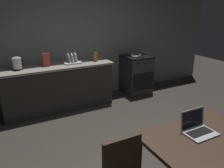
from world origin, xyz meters
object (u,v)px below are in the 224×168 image
bottle (95,56)px  cereal_box (46,60)px  electric_kettle (17,64)px  laptop (198,129)px  dish_rack (72,61)px  stove_oven (136,74)px  dining_table (204,144)px  frying_pan (136,55)px

bottle → cereal_box: bottle is taller
electric_kettle → cereal_box: (0.51, 0.02, 0.01)m
laptop → dish_rack: size_ratio=0.94×
stove_oven → electric_kettle: electric_kettle is taller
bottle → dining_table: bearing=-91.4°
laptop → dish_rack: dish_rack is taller
laptop → electric_kettle: 3.15m
laptop → electric_kettle: electric_kettle is taller
bottle → dish_rack: bottle is taller
stove_oven → bottle: (-1.05, -0.05, 0.56)m
stove_oven → laptop: 3.03m
laptop → stove_oven: bearing=59.9°
stove_oven → bottle: 1.19m
stove_oven → cereal_box: cereal_box is taller
bottle → dish_rack: size_ratio=0.74×
bottle → cereal_box: (-0.98, 0.07, 0.00)m
cereal_box → laptop: bearing=-72.0°
frying_pan → dish_rack: 1.49m
stove_oven → dish_rack: 1.61m
cereal_box → dish_rack: cereal_box is taller
cereal_box → bottle: bearing=-4.1°
dining_table → bottle: 2.87m
stove_oven → laptop: laptop is taller
stove_oven → electric_kettle: bearing=179.9°
laptop → dish_rack: 2.83m
electric_kettle → dish_rack: bearing=0.0°
electric_kettle → frying_pan: (2.50, -0.03, -0.08)m
electric_kettle → cereal_box: cereal_box is taller
dining_table → cereal_box: bearing=107.3°
stove_oven → dining_table: bearing=-111.2°
frying_pan → laptop: bearing=-111.2°
bottle → dish_rack: (-0.48, 0.05, -0.07)m
cereal_box → stove_oven: bearing=-0.6°
laptop → dish_rack: (-0.42, 2.80, 0.17)m
laptop → frying_pan: (1.07, 2.77, 0.15)m
frying_pan → electric_kettle: bearing=179.3°
stove_oven → dish_rack: dish_rack is taller
laptop → dish_rack: bearing=90.1°
stove_oven → laptop: bearing=-111.7°
stove_oven → frying_pan: bearing=-146.3°
cereal_box → dish_rack: bearing=-2.3°
stove_oven → electric_kettle: 2.60m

